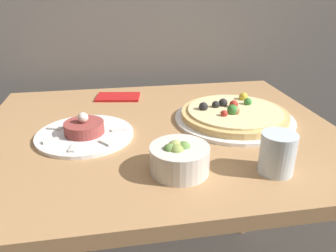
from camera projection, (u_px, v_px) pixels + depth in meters
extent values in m
cube|color=#AD7F51|center=(160.00, 133.00, 0.94)|extent=(1.00, 0.81, 0.03)
cylinder|color=#AD7F51|center=(41.00, 187.00, 1.33)|extent=(0.06, 0.06, 0.70)
cylinder|color=#AD7F51|center=(246.00, 168.00, 1.47)|extent=(0.06, 0.06, 0.70)
cylinder|color=white|center=(234.00, 119.00, 0.98)|extent=(0.35, 0.35, 0.01)
cylinder|color=#DBB26B|center=(234.00, 114.00, 0.98)|extent=(0.32, 0.32, 0.02)
cylinder|color=beige|center=(235.00, 111.00, 0.97)|extent=(0.28, 0.28, 0.01)
sphere|color=#B22D23|center=(234.00, 105.00, 0.99)|extent=(0.03, 0.03, 0.03)
sphere|color=gold|center=(243.00, 97.00, 1.05)|extent=(0.03, 0.03, 0.03)
sphere|color=#387F33|center=(248.00, 102.00, 1.01)|extent=(0.02, 0.02, 0.02)
sphere|color=black|center=(216.00, 105.00, 0.99)|extent=(0.02, 0.02, 0.02)
sphere|color=#387F33|center=(233.00, 110.00, 0.94)|extent=(0.03, 0.03, 0.03)
sphere|color=#997047|center=(235.00, 111.00, 0.94)|extent=(0.03, 0.03, 0.03)
sphere|color=#B22D23|center=(224.00, 114.00, 0.92)|extent=(0.02, 0.02, 0.02)
sphere|color=black|center=(203.00, 107.00, 0.97)|extent=(0.03, 0.03, 0.03)
sphere|color=black|center=(223.00, 103.00, 1.00)|extent=(0.03, 0.03, 0.03)
cylinder|color=white|center=(85.00, 135.00, 0.88)|extent=(0.26, 0.26, 0.01)
cylinder|color=#933D38|center=(84.00, 128.00, 0.87)|extent=(0.11, 0.11, 0.03)
sphere|color=silver|center=(83.00, 118.00, 0.86)|extent=(0.03, 0.03, 0.03)
cube|color=white|center=(119.00, 130.00, 0.89)|extent=(0.04, 0.02, 0.01)
cube|color=white|center=(106.00, 120.00, 0.95)|extent=(0.04, 0.04, 0.01)
cube|color=white|center=(79.00, 120.00, 0.95)|extent=(0.02, 0.04, 0.01)
cube|color=white|center=(55.00, 128.00, 0.90)|extent=(0.04, 0.03, 0.01)
cube|color=white|center=(50.00, 141.00, 0.83)|extent=(0.04, 0.03, 0.01)
cube|color=white|center=(74.00, 148.00, 0.79)|extent=(0.02, 0.04, 0.01)
cube|color=white|center=(106.00, 142.00, 0.82)|extent=(0.04, 0.04, 0.01)
cylinder|color=silver|center=(180.00, 159.00, 0.71)|extent=(0.13, 0.13, 0.06)
sphere|color=#668E42|center=(170.00, 151.00, 0.69)|extent=(0.03, 0.03, 0.03)
sphere|color=#668E42|center=(184.00, 148.00, 0.70)|extent=(0.03, 0.03, 0.03)
sphere|color=#668E42|center=(182.00, 149.00, 0.70)|extent=(0.02, 0.02, 0.02)
sphere|color=#A3B25B|center=(174.00, 148.00, 0.70)|extent=(0.03, 0.03, 0.03)
sphere|color=#8EA34C|center=(177.00, 151.00, 0.69)|extent=(0.03, 0.03, 0.03)
cylinder|color=silver|center=(277.00, 153.00, 0.70)|extent=(0.08, 0.08, 0.09)
cube|color=red|center=(118.00, 97.00, 1.17)|extent=(0.16, 0.11, 0.01)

